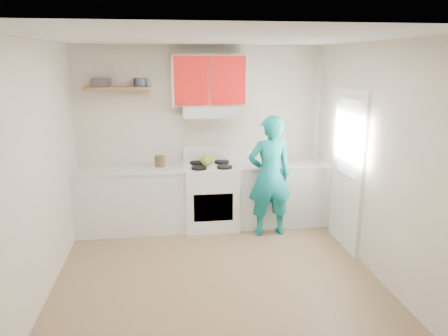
{
  "coord_description": "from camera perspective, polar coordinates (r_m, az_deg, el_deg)",
  "views": [
    {
      "loc": [
        -0.51,
        -4.23,
        2.4
      ],
      "look_at": [
        0.15,
        0.55,
        1.15
      ],
      "focal_mm": 33.68,
      "sensor_mm": 36.0,
      "label": 1
    }
  ],
  "objects": [
    {
      "name": "floor",
      "position": [
        4.89,
        -0.88,
        -14.88
      ],
      "size": [
        3.8,
        3.8,
        0.0
      ],
      "primitive_type": "plane",
      "color": "brown",
      "rests_on": "ground"
    },
    {
      "name": "ceiling",
      "position": [
        4.26,
        -1.02,
        17.21
      ],
      "size": [
        3.6,
        3.8,
        0.04
      ],
      "primitive_type": "cube",
      "color": "white",
      "rests_on": "floor"
    },
    {
      "name": "back_wall",
      "position": [
        6.25,
        -3.08,
        4.37
      ],
      "size": [
        3.6,
        0.04,
        2.6
      ],
      "primitive_type": "cube",
      "color": "beige",
      "rests_on": "floor"
    },
    {
      "name": "front_wall",
      "position": [
        2.63,
        4.2,
        -10.32
      ],
      "size": [
        3.6,
        0.04,
        2.6
      ],
      "primitive_type": "cube",
      "color": "beige",
      "rests_on": "floor"
    },
    {
      "name": "left_wall",
      "position": [
        4.55,
        -24.05,
        -0.75
      ],
      "size": [
        0.04,
        3.8,
        2.6
      ],
      "primitive_type": "cube",
      "color": "beige",
      "rests_on": "floor"
    },
    {
      "name": "right_wall",
      "position": [
        4.94,
        20.24,
        0.76
      ],
      "size": [
        0.04,
        3.8,
        2.6
      ],
      "primitive_type": "cube",
      "color": "beige",
      "rests_on": "floor"
    },
    {
      "name": "door",
      "position": [
        5.6,
        16.47,
        -0.28
      ],
      "size": [
        0.05,
        0.85,
        2.05
      ],
      "primitive_type": "cube",
      "color": "white",
      "rests_on": "floor"
    },
    {
      "name": "door_glass",
      "position": [
        5.5,
        16.53,
        3.99
      ],
      "size": [
        0.01,
        0.55,
        0.95
      ],
      "primitive_type": "cube",
      "color": "white",
      "rests_on": "door"
    },
    {
      "name": "counter_left",
      "position": [
        6.17,
        -12.43,
        -4.25
      ],
      "size": [
        1.52,
        0.6,
        0.9
      ],
      "primitive_type": "cube",
      "color": "silver",
      "rests_on": "floor"
    },
    {
      "name": "counter_right",
      "position": [
        6.36,
        7.56,
        -3.44
      ],
      "size": [
        1.32,
        0.6,
        0.9
      ],
      "primitive_type": "cube",
      "color": "silver",
      "rests_on": "floor"
    },
    {
      "name": "stove",
      "position": [
        6.15,
        -1.78,
        -3.86
      ],
      "size": [
        0.76,
        0.65,
        0.92
      ],
      "primitive_type": "cube",
      "color": "white",
      "rests_on": "floor"
    },
    {
      "name": "range_hood",
      "position": [
        5.98,
        -1.99,
        7.76
      ],
      "size": [
        0.76,
        0.44,
        0.15
      ],
      "primitive_type": "cube",
      "color": "silver",
      "rests_on": "back_wall"
    },
    {
      "name": "upper_cabinets",
      "position": [
        6.0,
        -2.08,
        11.85
      ],
      "size": [
        1.02,
        0.33,
        0.7
      ],
      "primitive_type": "cube",
      "color": "red",
      "rests_on": "back_wall"
    },
    {
      "name": "shelf",
      "position": [
        6.02,
        -14.2,
        10.48
      ],
      "size": [
        0.9,
        0.3,
        0.04
      ],
      "primitive_type": "cube",
      "color": "brown",
      "rests_on": "back_wall"
    },
    {
      "name": "books",
      "position": [
        6.03,
        -16.34,
        11.07
      ],
      "size": [
        0.26,
        0.22,
        0.12
      ],
      "primitive_type": "cube",
      "rotation": [
        0.0,
        0.0,
        -0.28
      ],
      "color": "#463D41",
      "rests_on": "shelf"
    },
    {
      "name": "tin",
      "position": [
        5.99,
        -11.3,
        11.35
      ],
      "size": [
        0.22,
        0.22,
        0.12
      ],
      "primitive_type": "cylinder",
      "rotation": [
        0.0,
        0.0,
        -0.2
      ],
      "color": "#333D4C",
      "rests_on": "shelf"
    },
    {
      "name": "kettle",
      "position": [
        6.03,
        -2.34,
        1.08
      ],
      "size": [
        0.23,
        0.23,
        0.16
      ],
      "primitive_type": "ellipsoid",
      "rotation": [
        0.0,
        0.0,
        0.33
      ],
      "color": "olive",
      "rests_on": "stove"
    },
    {
      "name": "crock",
      "position": [
        6.03,
        -8.71,
        0.82
      ],
      "size": [
        0.19,
        0.19,
        0.17
      ],
      "primitive_type": "cylinder",
      "rotation": [
        0.0,
        0.0,
        -0.35
      ],
      "color": "#48381F",
      "rests_on": "counter_left"
    },
    {
      "name": "cutting_board",
      "position": [
        6.06,
        3.92,
        0.25
      ],
      "size": [
        0.37,
        0.32,
        0.02
      ],
      "primitive_type": "cube",
      "rotation": [
        0.0,
        0.0,
        -0.33
      ],
      "color": "olive",
      "rests_on": "counter_right"
    },
    {
      "name": "silicone_mat",
      "position": [
        6.31,
        11.37,
        0.51
      ],
      "size": [
        0.3,
        0.27,
        0.01
      ],
      "primitive_type": "cube",
      "rotation": [
        0.0,
        0.0,
        -0.18
      ],
      "color": "red",
      "rests_on": "counter_right"
    },
    {
      "name": "person",
      "position": [
        5.79,
        6.2,
        -1.13
      ],
      "size": [
        0.64,
        0.45,
        1.69
      ],
      "primitive_type": "imported",
      "rotation": [
        0.0,
        0.0,
        3.21
      ],
      "color": "#0E8082",
      "rests_on": "floor"
    }
  ]
}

